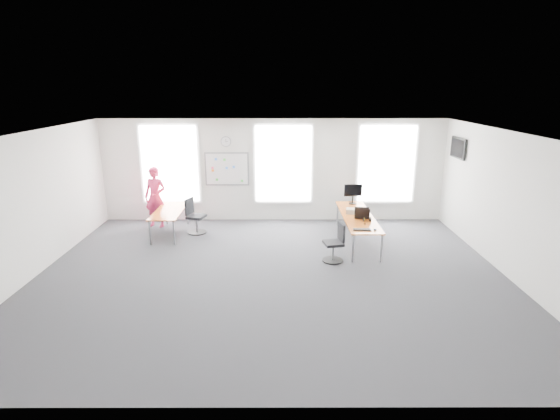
{
  "coord_description": "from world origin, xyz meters",
  "views": [
    {
      "loc": [
        0.18,
        -8.6,
        3.92
      ],
      "look_at": [
        0.2,
        1.2,
        1.1
      ],
      "focal_mm": 28.0,
      "sensor_mm": 36.0,
      "label": 1
    }
  ],
  "objects_px": {
    "desk_left": "(169,212)",
    "chair_left": "(195,218)",
    "chair_right": "(335,245)",
    "keyboard": "(362,230)",
    "person": "(155,197)",
    "headphones": "(367,219)",
    "desk_right": "(357,217)",
    "monitor": "(353,192)"
  },
  "relations": [
    {
      "from": "person",
      "to": "headphones",
      "type": "height_order",
      "value": "person"
    },
    {
      "from": "desk_left",
      "to": "monitor",
      "type": "bearing_deg",
      "value": 5.89
    },
    {
      "from": "desk_left",
      "to": "chair_left",
      "type": "distance_m",
      "value": 0.68
    },
    {
      "from": "monitor",
      "to": "desk_right",
      "type": "bearing_deg",
      "value": -98.54
    },
    {
      "from": "desk_right",
      "to": "chair_right",
      "type": "xyz_separation_m",
      "value": [
        -0.72,
        -1.29,
        -0.26
      ]
    },
    {
      "from": "headphones",
      "to": "desk_left",
      "type": "bearing_deg",
      "value": 163.42
    },
    {
      "from": "chair_right",
      "to": "headphones",
      "type": "distance_m",
      "value": 1.24
    },
    {
      "from": "desk_left",
      "to": "chair_left",
      "type": "relative_size",
      "value": 1.89
    },
    {
      "from": "desk_left",
      "to": "monitor",
      "type": "height_order",
      "value": "monitor"
    },
    {
      "from": "chair_right",
      "to": "monitor",
      "type": "bearing_deg",
      "value": 151.15
    },
    {
      "from": "headphones",
      "to": "monitor",
      "type": "relative_size",
      "value": 0.34
    },
    {
      "from": "desk_right",
      "to": "monitor",
      "type": "relative_size",
      "value": 5.11
    },
    {
      "from": "desk_right",
      "to": "chair_left",
      "type": "relative_size",
      "value": 2.99
    },
    {
      "from": "chair_right",
      "to": "chair_left",
      "type": "distance_m",
      "value": 4.13
    },
    {
      "from": "desk_left",
      "to": "headphones",
      "type": "distance_m",
      "value": 5.23
    },
    {
      "from": "person",
      "to": "monitor",
      "type": "height_order",
      "value": "person"
    },
    {
      "from": "desk_left",
      "to": "chair_left",
      "type": "bearing_deg",
      "value": 8.16
    },
    {
      "from": "person",
      "to": "headphones",
      "type": "xyz_separation_m",
      "value": [
        5.65,
        -1.77,
        -0.11
      ]
    },
    {
      "from": "person",
      "to": "monitor",
      "type": "xyz_separation_m",
      "value": [
        5.56,
        -0.15,
        0.18
      ]
    },
    {
      "from": "chair_left",
      "to": "person",
      "type": "distance_m",
      "value": 1.39
    },
    {
      "from": "desk_left",
      "to": "headphones",
      "type": "relative_size",
      "value": 9.47
    },
    {
      "from": "chair_right",
      "to": "monitor",
      "type": "distance_m",
      "value": 2.64
    },
    {
      "from": "desk_right",
      "to": "chair_left",
      "type": "xyz_separation_m",
      "value": [
        -4.32,
        0.72,
        -0.23
      ]
    },
    {
      "from": "headphones",
      "to": "person",
      "type": "bearing_deg",
      "value": 158.2
    },
    {
      "from": "desk_left",
      "to": "chair_right",
      "type": "relative_size",
      "value": 2.01
    },
    {
      "from": "desk_right",
      "to": "desk_left",
      "type": "height_order",
      "value": "desk_right"
    },
    {
      "from": "headphones",
      "to": "chair_right",
      "type": "bearing_deg",
      "value": -140.79
    },
    {
      "from": "chair_right",
      "to": "keyboard",
      "type": "height_order",
      "value": "chair_right"
    },
    {
      "from": "desk_right",
      "to": "person",
      "type": "bearing_deg",
      "value": 166.73
    },
    {
      "from": "desk_right",
      "to": "person",
      "type": "height_order",
      "value": "person"
    },
    {
      "from": "keyboard",
      "to": "headphones",
      "type": "xyz_separation_m",
      "value": [
        0.24,
        0.68,
        0.04
      ]
    },
    {
      "from": "desk_left",
      "to": "person",
      "type": "relative_size",
      "value": 1.05
    },
    {
      "from": "chair_right",
      "to": "keyboard",
      "type": "xyz_separation_m",
      "value": [
        0.62,
        0.14,
        0.31
      ]
    },
    {
      "from": "desk_left",
      "to": "keyboard",
      "type": "xyz_separation_m",
      "value": [
        4.88,
        -1.78,
        0.1
      ]
    },
    {
      "from": "person",
      "to": "headphones",
      "type": "bearing_deg",
      "value": -5.58
    },
    {
      "from": "desk_right",
      "to": "desk_left",
      "type": "xyz_separation_m",
      "value": [
        -4.97,
        0.63,
        -0.05
      ]
    },
    {
      "from": "monitor",
      "to": "person",
      "type": "bearing_deg",
      "value": 172.75
    },
    {
      "from": "desk_right",
      "to": "headphones",
      "type": "height_order",
      "value": "headphones"
    },
    {
      "from": "keyboard",
      "to": "headphones",
      "type": "distance_m",
      "value": 0.72
    },
    {
      "from": "desk_right",
      "to": "monitor",
      "type": "height_order",
      "value": "monitor"
    },
    {
      "from": "chair_left",
      "to": "keyboard",
      "type": "bearing_deg",
      "value": -95.49
    },
    {
      "from": "keyboard",
      "to": "monitor",
      "type": "relative_size",
      "value": 0.73
    }
  ]
}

